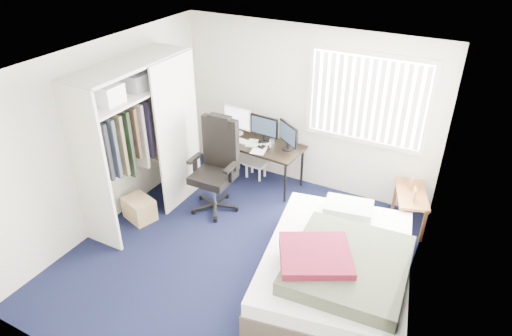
{
  "coord_description": "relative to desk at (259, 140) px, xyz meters",
  "views": [
    {
      "loc": [
        2.31,
        -3.84,
        3.93
      ],
      "look_at": [
        0.05,
        0.4,
        1.12
      ],
      "focal_mm": 32.0,
      "sensor_mm": 36.0,
      "label": 1
    }
  ],
  "objects": [
    {
      "name": "room_shell",
      "position": [
        0.62,
        -1.76,
        0.77
      ],
      "size": [
        4.2,
        4.2,
        4.2
      ],
      "color": "silver",
      "rests_on": "ground"
    },
    {
      "name": "nightstand",
      "position": [
        2.37,
        -0.06,
        -0.27
      ],
      "size": [
        0.6,
        0.85,
        0.71
      ],
      "color": "brown",
      "rests_on": "ground"
    },
    {
      "name": "footstool",
      "position": [
        -0.1,
        0.09,
        -0.53
      ],
      "size": [
        0.34,
        0.28,
        0.27
      ],
      "color": "white",
      "rests_on": "ground"
    },
    {
      "name": "closet",
      "position": [
        -1.05,
        -1.49,
        0.61
      ],
      "size": [
        0.64,
        1.84,
        2.22
      ],
      "color": "beige",
      "rests_on": "ground"
    },
    {
      "name": "window_assembly",
      "position": [
        1.52,
        0.29,
        0.86
      ],
      "size": [
        1.72,
        0.09,
        1.32
      ],
      "color": "white",
      "rests_on": "ground"
    },
    {
      "name": "office_chair",
      "position": [
        -0.22,
        -0.9,
        -0.2
      ],
      "size": [
        0.67,
        0.67,
        1.4
      ],
      "color": "black",
      "rests_on": "ground"
    },
    {
      "name": "pine_box",
      "position": [
        -1.03,
        -1.7,
        -0.58
      ],
      "size": [
        0.51,
        0.43,
        0.32
      ],
      "primitive_type": "cube",
      "rotation": [
        0.0,
        0.0,
        -0.3
      ],
      "color": "#A68553",
      "rests_on": "ground"
    },
    {
      "name": "bed",
      "position": [
        1.89,
        -1.65,
        -0.44
      ],
      "size": [
        1.98,
        2.42,
        0.71
      ],
      "color": "#463C32",
      "rests_on": "ground"
    },
    {
      "name": "desk",
      "position": [
        0.0,
        0.0,
        0.0
      ],
      "size": [
        1.47,
        0.77,
        1.16
      ],
      "color": "black",
      "rests_on": "ground"
    },
    {
      "name": "ground",
      "position": [
        0.62,
        -1.76,
        -0.74
      ],
      "size": [
        4.2,
        4.2,
        0.0
      ],
      "primitive_type": "plane",
      "color": "black",
      "rests_on": "ground"
    }
  ]
}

